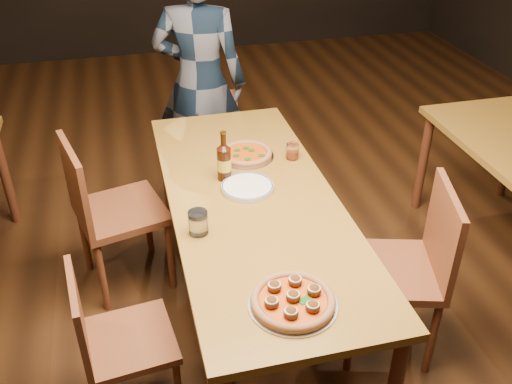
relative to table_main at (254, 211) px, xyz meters
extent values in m
plane|color=black|center=(0.00, 0.00, -0.68)|extent=(9.00, 9.00, 0.00)
cube|color=brown|center=(0.00, 0.00, 0.05)|extent=(0.80, 2.00, 0.04)
cylinder|color=#502717|center=(-0.34, 0.94, -0.32)|extent=(0.06, 0.06, 0.71)
cylinder|color=#502717|center=(0.34, 0.94, -0.32)|extent=(0.06, 0.06, 0.71)
cylinder|color=#502717|center=(-1.36, 1.24, -0.32)|extent=(0.06, 0.06, 0.71)
cylinder|color=#502717|center=(1.36, 0.74, -0.32)|extent=(0.06, 0.06, 0.71)
cylinder|color=#502717|center=(2.04, 0.74, -0.32)|extent=(0.06, 0.06, 0.71)
cylinder|color=#B7B7BF|center=(-0.03, -0.74, 0.07)|extent=(0.34, 0.34, 0.01)
cylinder|color=#B27B4A|center=(-0.03, -0.74, 0.09)|extent=(0.32, 0.32, 0.02)
torus|color=#B27B4A|center=(-0.03, -0.74, 0.10)|extent=(0.32, 0.32, 0.03)
cylinder|color=#982308|center=(-0.03, -0.74, 0.10)|extent=(0.25, 0.25, 0.00)
cylinder|color=#B7B7BF|center=(0.06, 0.41, 0.07)|extent=(0.30, 0.30, 0.01)
cylinder|color=#B27B4A|center=(0.06, 0.41, 0.09)|extent=(0.27, 0.27, 0.02)
torus|color=#B27B4A|center=(0.06, 0.41, 0.10)|extent=(0.28, 0.28, 0.03)
cylinder|color=#982308|center=(0.06, 0.41, 0.10)|extent=(0.21, 0.21, 0.00)
cylinder|color=white|center=(-0.01, 0.09, 0.08)|extent=(0.26, 0.26, 0.02)
cylinder|color=black|center=(-0.10, 0.22, 0.16)|extent=(0.07, 0.07, 0.17)
cylinder|color=black|center=(-0.10, 0.22, 0.29)|extent=(0.03, 0.03, 0.09)
cylinder|color=gold|center=(-0.10, 0.22, 0.16)|extent=(0.07, 0.07, 0.06)
cylinder|color=white|center=(-0.30, -0.21, 0.13)|extent=(0.09, 0.09, 0.11)
cylinder|color=#A73612|center=(0.30, 0.34, 0.11)|extent=(0.07, 0.07, 0.09)
imported|color=black|center=(-0.04, 1.30, 0.17)|extent=(0.72, 0.59, 1.69)
camera|label=1|loc=(-0.55, -2.24, 1.58)|focal=40.00mm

